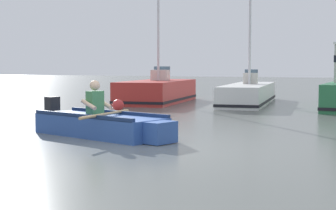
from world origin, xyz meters
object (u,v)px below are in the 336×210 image
at_px(moored_boat_red, 158,92).
at_px(moored_boat_white, 249,94).
at_px(rowboat_with_person, 102,124).
at_px(mooring_buoy, 118,105).

xyz_separation_m(moored_boat_red, moored_boat_white, (3.59, 0.86, -0.06)).
distance_m(rowboat_with_person, moored_boat_white, 10.80).
height_order(moored_boat_white, mooring_buoy, moored_boat_white).
height_order(rowboat_with_person, moored_boat_red, moored_boat_red).
height_order(moored_boat_red, mooring_buoy, moored_boat_red).
xyz_separation_m(moored_boat_white, mooring_buoy, (-3.02, -5.13, -0.18)).
bearing_deg(moored_boat_red, mooring_buoy, -82.32).
bearing_deg(mooring_buoy, moored_boat_white, 59.56).
bearing_deg(moored_boat_white, mooring_buoy, -120.44).
xyz_separation_m(rowboat_with_person, moored_boat_white, (0.19, 10.80, 0.12)).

